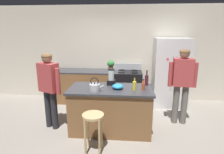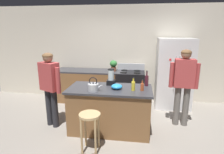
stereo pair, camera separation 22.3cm
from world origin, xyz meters
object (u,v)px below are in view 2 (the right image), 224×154
(potted_plant, at_px, (113,65))
(bottle_wine, at_px, (147,80))
(person_by_island_left, at_px, (50,83))
(bottle_cooking_sauce, at_px, (142,87))
(bar_stool, at_px, (90,122))
(mixing_bowl, at_px, (117,87))
(tea_kettle, at_px, (93,87))
(blender_appliance, at_px, (111,78))
(kitchen_island, at_px, (110,109))
(stove_range, at_px, (130,87))
(bottle_soda, at_px, (133,86))
(refrigerator, at_px, (174,73))
(person_by_sink_right, at_px, (184,81))

(potted_plant, xyz_separation_m, bottle_wine, (0.86, -1.29, -0.06))
(potted_plant, bearing_deg, bottle_wine, -56.23)
(person_by_island_left, xyz_separation_m, bottle_cooking_sauce, (1.89, -0.08, 0.03))
(bar_stool, relative_size, bottle_wine, 2.18)
(mixing_bowl, height_order, tea_kettle, tea_kettle)
(bar_stool, relative_size, tea_kettle, 2.50)
(blender_appliance, bearing_deg, bottle_wine, 1.55)
(kitchen_island, xyz_separation_m, bottle_wine, (0.72, 0.26, 0.57))
(stove_range, distance_m, mixing_bowl, 1.65)
(person_by_island_left, relative_size, bottle_soda, 6.22)
(potted_plant, xyz_separation_m, bottle_cooking_sauce, (0.77, -1.62, -0.09))
(kitchen_island, bearing_deg, refrigerator, 45.64)
(refrigerator, bearing_deg, person_by_sink_right, -88.85)
(potted_plant, relative_size, blender_appliance, 0.89)
(bar_stool, height_order, bottle_cooking_sauce, bottle_cooking_sauce)
(mixing_bowl, bearing_deg, kitchen_island, 164.60)
(kitchen_island, bearing_deg, blender_appliance, 92.92)
(blender_appliance, xyz_separation_m, bottle_wine, (0.73, 0.02, -0.03))
(person_by_sink_right, height_order, potted_plant, person_by_sink_right)
(refrigerator, bearing_deg, potted_plant, 178.21)
(potted_plant, bearing_deg, mixing_bowl, -79.85)
(bottle_wine, xyz_separation_m, tea_kettle, (-1.00, -0.48, -0.04))
(blender_appliance, bearing_deg, bar_stool, -102.27)
(bottle_soda, bearing_deg, bottle_wine, 53.13)
(kitchen_island, height_order, blender_appliance, blender_appliance)
(bar_stool, distance_m, bottle_soda, 1.05)
(person_by_sink_right, distance_m, mixing_bowl, 1.43)
(stove_range, bearing_deg, bar_stool, -103.86)
(stove_range, relative_size, person_by_sink_right, 0.66)
(person_by_island_left, xyz_separation_m, bar_stool, (1.04, -0.74, -0.43))
(refrigerator, relative_size, person_by_island_left, 1.14)
(person_by_island_left, relative_size, potted_plant, 5.31)
(bottle_cooking_sauce, bearing_deg, bottle_wine, 74.60)
(stove_range, xyz_separation_m, bottle_soda, (0.13, -1.61, 0.54))
(person_by_sink_right, height_order, mixing_bowl, person_by_sink_right)
(person_by_sink_right, height_order, tea_kettle, person_by_sink_right)
(stove_range, bearing_deg, refrigerator, -1.25)
(stove_range, relative_size, blender_appliance, 3.24)
(person_by_island_left, xyz_separation_m, blender_appliance, (1.25, 0.23, 0.10))
(bottle_wine, bearing_deg, kitchen_island, -160.02)
(person_by_sink_right, relative_size, blender_appliance, 4.90)
(person_by_island_left, height_order, mixing_bowl, person_by_island_left)
(person_by_sink_right, distance_m, bottle_wine, 0.79)
(refrigerator, xyz_separation_m, stove_range, (-1.13, 0.02, -0.44))
(blender_appliance, height_order, bottle_cooking_sauce, blender_appliance)
(bar_stool, distance_m, tea_kettle, 0.69)
(stove_range, xyz_separation_m, person_by_island_left, (-1.59, -1.51, 0.49))
(kitchen_island, xyz_separation_m, potted_plant, (-0.14, 1.55, 0.63))
(kitchen_island, relative_size, person_by_island_left, 1.04)
(person_by_island_left, bearing_deg, potted_plant, 54.01)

